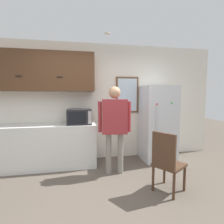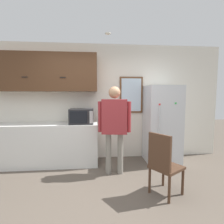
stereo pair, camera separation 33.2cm
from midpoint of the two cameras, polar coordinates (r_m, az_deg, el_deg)
The scene contains 10 objects.
ground_plane at distance 2.69m, azimuth -0.38°, elevation -28.78°, with size 16.00×16.00×0.00m, color brown.
back_wall at distance 4.17m, azimuth -2.68°, elevation 3.22°, with size 6.00×0.06×2.70m.
counter at distance 4.06m, azimuth -18.31°, elevation -9.95°, with size 2.20×0.63×0.90m.
upper_cabinets at distance 4.09m, azimuth -18.51°, elevation 12.18°, with size 2.20×0.37×0.82m.
microwave at distance 3.79m, azimuth -7.44°, elevation -1.35°, with size 0.50×0.43×0.32m.
person at distance 3.31m, azimuth 3.67°, elevation -2.95°, with size 0.62×0.28×1.68m.
refrigerator at distance 4.19m, azimuth 18.20°, elevation -3.73°, with size 0.74×0.70×1.73m.
chair at distance 2.85m, azimuth 19.75°, elevation -15.30°, with size 0.57×0.57×0.96m.
window at distance 4.24m, azimuth 8.50°, elevation 5.54°, with size 0.55×0.05×0.86m.
ceiling_light at distance 3.61m, azimuth 1.51°, elevation 24.31°, with size 0.11×0.11×0.01m.
Camera 2 is at (-0.02, -2.24, 1.51)m, focal length 28.00 mm.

